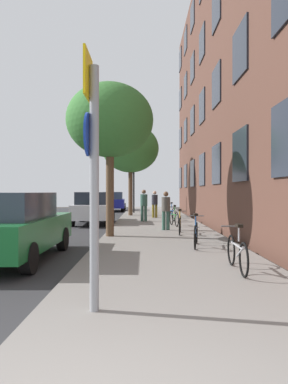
{
  "coord_description": "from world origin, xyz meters",
  "views": [
    {
      "loc": [
        0.43,
        -1.77,
        1.65
      ],
      "look_at": [
        0.39,
        12.89,
        1.64
      ],
      "focal_mm": 32.83,
      "sensor_mm": 36.0,
      "label": 1
    }
  ],
  "objects_px": {
    "bicycle_0": "(238,252)",
    "pedestrian_0": "(167,208)",
    "traffic_light": "(133,178)",
    "tree_near": "(111,121)",
    "car_1": "(94,208)",
    "car_0": "(13,226)",
    "bicycle_1": "(197,234)",
    "bicycle_4": "(172,213)",
    "bicycle_3": "(175,218)",
    "sign_post": "(93,162)",
    "pedestrian_1": "(145,203)",
    "pedestrian_2": "(156,202)",
    "car_2": "(115,201)",
    "tree_far": "(132,149)",
    "bicycle_2": "(181,224)"
  },
  "relations": [
    {
      "from": "bicycle_3",
      "to": "pedestrian_2",
      "type": "distance_m",
      "value": 5.05
    },
    {
      "from": "bicycle_1",
      "to": "bicycle_4",
      "type": "xyz_separation_m",
      "value": [
        -0.01,
        9.0,
        0.02
      ]
    },
    {
      "from": "bicycle_0",
      "to": "pedestrian_2",
      "type": "xyz_separation_m",
      "value": [
        -1.17,
        13.97,
        0.54
      ]
    },
    {
      "from": "traffic_light",
      "to": "bicycle_1",
      "type": "xyz_separation_m",
      "value": [
        2.3,
        -15.84,
        -2.18
      ]
    },
    {
      "from": "bicycle_2",
      "to": "car_2",
      "type": "xyz_separation_m",
      "value": [
        -3.87,
        16.79,
        0.37
      ]
    },
    {
      "from": "traffic_light",
      "to": "bicycle_2",
      "type": "height_order",
      "value": "traffic_light"
    },
    {
      "from": "car_0",
      "to": "pedestrian_1",
      "type": "bearing_deg",
      "value": 72.32
    },
    {
      "from": "tree_near",
      "to": "bicycle_3",
      "type": "height_order",
      "value": "tree_near"
    },
    {
      "from": "bicycle_0",
      "to": "sign_post",
      "type": "bearing_deg",
      "value": -137.49
    },
    {
      "from": "pedestrian_2",
      "to": "car_2",
      "type": "bearing_deg",
      "value": 109.9
    },
    {
      "from": "pedestrian_1",
      "to": "car_2",
      "type": "distance_m",
      "value": 11.7
    },
    {
      "from": "bicycle_3",
      "to": "tree_far",
      "type": "bearing_deg",
      "value": 107.55
    },
    {
      "from": "tree_far",
      "to": "bicycle_4",
      "type": "height_order",
      "value": "tree_far"
    },
    {
      "from": "bicycle_0",
      "to": "bicycle_3",
      "type": "height_order",
      "value": "bicycle_3"
    },
    {
      "from": "sign_post",
      "to": "pedestrian_0",
      "type": "height_order",
      "value": "sign_post"
    },
    {
      "from": "traffic_light",
      "to": "bicycle_1",
      "type": "distance_m",
      "value": 16.16
    },
    {
      "from": "bicycle_1",
      "to": "bicycle_4",
      "type": "height_order",
      "value": "bicycle_4"
    },
    {
      "from": "pedestrian_1",
      "to": "bicycle_1",
      "type": "bearing_deg",
      "value": -80.16
    },
    {
      "from": "bicycle_0",
      "to": "pedestrian_0",
      "type": "distance_m",
      "value": 7.33
    },
    {
      "from": "traffic_light",
      "to": "pedestrian_1",
      "type": "height_order",
      "value": "traffic_light"
    },
    {
      "from": "bicycle_0",
      "to": "bicycle_4",
      "type": "distance_m",
      "value": 12.01
    },
    {
      "from": "car_1",
      "to": "car_0",
      "type": "bearing_deg",
      "value": -93.44
    },
    {
      "from": "bicycle_4",
      "to": "pedestrian_2",
      "type": "distance_m",
      "value": 2.19
    },
    {
      "from": "traffic_light",
      "to": "car_0",
      "type": "xyz_separation_m",
      "value": [
        -2.29,
        -17.29,
        -1.82
      ]
    },
    {
      "from": "tree_far",
      "to": "pedestrian_1",
      "type": "bearing_deg",
      "value": -79.42
    },
    {
      "from": "car_1",
      "to": "sign_post",
      "type": "bearing_deg",
      "value": -81.83
    },
    {
      "from": "bicycle_1",
      "to": "car_2",
      "type": "bearing_deg",
      "value": 101.44
    },
    {
      "from": "tree_far",
      "to": "bicycle_3",
      "type": "xyz_separation_m",
      "value": [
        2.23,
        -7.05,
        -3.97
      ]
    },
    {
      "from": "bicycle_3",
      "to": "car_0",
      "type": "height_order",
      "value": "car_0"
    },
    {
      "from": "traffic_light",
      "to": "tree_far",
      "type": "height_order",
      "value": "tree_far"
    },
    {
      "from": "pedestrian_2",
      "to": "bicycle_4",
      "type": "bearing_deg",
      "value": -67.69
    },
    {
      "from": "car_1",
      "to": "bicycle_0",
      "type": "bearing_deg",
      "value": -68.37
    },
    {
      "from": "traffic_light",
      "to": "tree_near",
      "type": "relative_size",
      "value": 0.71
    },
    {
      "from": "tree_far",
      "to": "pedestrian_1",
      "type": "xyz_separation_m",
      "value": [
        0.87,
        -4.68,
        -3.4
      ]
    },
    {
      "from": "bicycle_2",
      "to": "car_0",
      "type": "height_order",
      "value": "car_0"
    },
    {
      "from": "traffic_light",
      "to": "bicycle_3",
      "type": "xyz_separation_m",
      "value": [
        2.2,
        -9.84,
        -2.18
      ]
    },
    {
      "from": "tree_near",
      "to": "tree_far",
      "type": "relative_size",
      "value": 0.89
    },
    {
      "from": "bicycle_3",
      "to": "car_0",
      "type": "distance_m",
      "value": 8.71
    },
    {
      "from": "car_1",
      "to": "tree_far",
      "type": "bearing_deg",
      "value": 71.49
    },
    {
      "from": "tree_near",
      "to": "pedestrian_2",
      "type": "distance_m",
      "value": 9.34
    },
    {
      "from": "pedestrian_0",
      "to": "pedestrian_2",
      "type": "bearing_deg",
      "value": 92.07
    },
    {
      "from": "bicycle_3",
      "to": "pedestrian_1",
      "type": "relative_size",
      "value": 0.99
    },
    {
      "from": "bicycle_4",
      "to": "car_2",
      "type": "height_order",
      "value": "car_2"
    },
    {
      "from": "sign_post",
      "to": "pedestrian_1",
      "type": "relative_size",
      "value": 2.02
    },
    {
      "from": "bicycle_1",
      "to": "bicycle_2",
      "type": "relative_size",
      "value": 1.04
    },
    {
      "from": "sign_post",
      "to": "car_0",
      "type": "distance_m",
      "value": 4.69
    },
    {
      "from": "pedestrian_1",
      "to": "tree_far",
      "type": "bearing_deg",
      "value": 100.58
    },
    {
      "from": "sign_post",
      "to": "pedestrian_1",
      "type": "distance_m",
      "value": 13.68
    },
    {
      "from": "traffic_light",
      "to": "pedestrian_1",
      "type": "distance_m",
      "value": 7.69
    },
    {
      "from": "tree_near",
      "to": "bicycle_1",
      "type": "xyz_separation_m",
      "value": [
        2.62,
        -2.34,
        -3.61
      ]
    }
  ]
}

